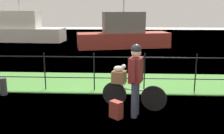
{
  "coord_description": "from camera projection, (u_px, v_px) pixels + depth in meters",
  "views": [
    {
      "loc": [
        0.9,
        -5.31,
        2.42
      ],
      "look_at": [
        0.57,
        1.4,
        0.9
      ],
      "focal_mm": 40.96,
      "sensor_mm": 36.0,
      "label": 1
    }
  ],
  "objects": [
    {
      "name": "iron_fence",
      "position": [
        94.0,
        69.0,
        7.63
      ],
      "size": [
        18.04,
        0.04,
        1.16
      ],
      "color": "black",
      "rests_on": "ground"
    },
    {
      "name": "terrier_dog",
      "position": [
        120.0,
        68.0,
        6.3
      ],
      "size": [
        0.32,
        0.21,
        0.18
      ],
      "color": "silver",
      "rests_on": "wooden_crate"
    },
    {
      "name": "backpack_on_paving",
      "position": [
        116.0,
        110.0,
        5.79
      ],
      "size": [
        0.33,
        0.32,
        0.4
      ],
      "primitive_type": "cube",
      "rotation": [
        0.0,
        0.0,
        2.42
      ],
      "color": "maroon",
      "rests_on": "ground"
    },
    {
      "name": "mooring_bollard",
      "position": [
        3.0,
        86.0,
        7.36
      ],
      "size": [
        0.2,
        0.2,
        0.5
      ],
      "primitive_type": "cylinder",
      "color": "#38383D",
      "rests_on": "ground"
    },
    {
      "name": "bicycle_main",
      "position": [
        133.0,
        95.0,
        6.34
      ],
      "size": [
        1.58,
        0.49,
        0.63
      ],
      "color": "black",
      "rests_on": "ground"
    },
    {
      "name": "moored_boat_mid",
      "position": [
        21.0,
        30.0,
        19.57
      ],
      "size": [
        6.66,
        2.25,
        3.92
      ],
      "color": "silver",
      "rests_on": "ground"
    },
    {
      "name": "harbor_water",
      "position": [
        111.0,
        47.0,
        16.73
      ],
      "size": [
        30.0,
        30.0,
        0.0
      ],
      "primitive_type": "plane",
      "color": "#426684",
      "rests_on": "ground"
    },
    {
      "name": "moored_boat_near",
      "position": [
        123.0,
        35.0,
        16.36
      ],
      "size": [
        6.08,
        2.98,
        3.87
      ],
      "color": "#9E3328",
      "rests_on": "ground"
    },
    {
      "name": "cyclist_person",
      "position": [
        136.0,
        74.0,
        5.73
      ],
      "size": [
        0.36,
        0.52,
        1.68
      ],
      "color": "#383D51",
      "rests_on": "ground"
    },
    {
      "name": "grass_strip",
      "position": [
        97.0,
        82.0,
        8.63
      ],
      "size": [
        27.0,
        2.4,
        0.03
      ],
      "primitive_type": "cube",
      "color": "#478438",
      "rests_on": "ground"
    },
    {
      "name": "ground_plane",
      "position": [
        84.0,
        119.0,
        5.75
      ],
      "size": [
        60.0,
        60.0,
        0.0
      ],
      "primitive_type": "plane",
      "color": "beige"
    },
    {
      "name": "wooden_crate",
      "position": [
        119.0,
        77.0,
        6.36
      ],
      "size": [
        0.39,
        0.37,
        0.3
      ],
      "primitive_type": "cube",
      "rotation": [
        0.0,
        0.0,
        -0.28
      ],
      "color": "brown",
      "rests_on": "bicycle_main"
    }
  ]
}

